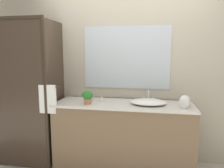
{
  "coord_description": "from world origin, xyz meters",
  "views": [
    {
      "loc": [
        0.33,
        -2.67,
        1.55
      ],
      "look_at": [
        -0.15,
        0.0,
        1.15
      ],
      "focal_mm": 33.7,
      "sensor_mm": 36.0,
      "label": 1
    }
  ],
  "objects_px": {
    "sink_basin": "(148,102)",
    "amenity_bottle_lotion": "(92,99)",
    "amenity_bottle_body_wash": "(101,99)",
    "rolled_towel_near_edge": "(184,102)",
    "potted_plant": "(87,96)",
    "faucet": "(148,97)"
  },
  "relations": [
    {
      "from": "potted_plant",
      "to": "amenity_bottle_body_wash",
      "type": "height_order",
      "value": "potted_plant"
    },
    {
      "from": "amenity_bottle_lotion",
      "to": "rolled_towel_near_edge",
      "type": "distance_m",
      "value": 1.19
    },
    {
      "from": "sink_basin",
      "to": "rolled_towel_near_edge",
      "type": "xyz_separation_m",
      "value": [
        0.44,
        -0.03,
        0.03
      ]
    },
    {
      "from": "rolled_towel_near_edge",
      "to": "faucet",
      "type": "bearing_deg",
      "value": 153.29
    },
    {
      "from": "amenity_bottle_body_wash",
      "to": "potted_plant",
      "type": "bearing_deg",
      "value": -127.25
    },
    {
      "from": "sink_basin",
      "to": "amenity_bottle_body_wash",
      "type": "height_order",
      "value": "amenity_bottle_body_wash"
    },
    {
      "from": "faucet",
      "to": "amenity_bottle_lotion",
      "type": "height_order",
      "value": "faucet"
    },
    {
      "from": "amenity_bottle_body_wash",
      "to": "faucet",
      "type": "bearing_deg",
      "value": 11.77
    },
    {
      "from": "sink_basin",
      "to": "faucet",
      "type": "bearing_deg",
      "value": 90.0
    },
    {
      "from": "amenity_bottle_body_wash",
      "to": "rolled_towel_near_edge",
      "type": "bearing_deg",
      "value": -4.82
    },
    {
      "from": "amenity_bottle_lotion",
      "to": "potted_plant",
      "type": "bearing_deg",
      "value": -97.91
    },
    {
      "from": "faucet",
      "to": "rolled_towel_near_edge",
      "type": "xyz_separation_m",
      "value": [
        0.44,
        -0.22,
        0.01
      ]
    },
    {
      "from": "faucet",
      "to": "rolled_towel_near_edge",
      "type": "height_order",
      "value": "faucet"
    },
    {
      "from": "potted_plant",
      "to": "amenity_bottle_lotion",
      "type": "distance_m",
      "value": 0.17
    },
    {
      "from": "sink_basin",
      "to": "amenity_bottle_lotion",
      "type": "height_order",
      "value": "amenity_bottle_lotion"
    },
    {
      "from": "sink_basin",
      "to": "amenity_bottle_lotion",
      "type": "relative_size",
      "value": 6.14
    },
    {
      "from": "faucet",
      "to": "rolled_towel_near_edge",
      "type": "bearing_deg",
      "value": -26.71
    },
    {
      "from": "sink_basin",
      "to": "potted_plant",
      "type": "height_order",
      "value": "potted_plant"
    },
    {
      "from": "faucet",
      "to": "potted_plant",
      "type": "distance_m",
      "value": 0.83
    },
    {
      "from": "sink_basin",
      "to": "amenity_bottle_lotion",
      "type": "distance_m",
      "value": 0.75
    },
    {
      "from": "faucet",
      "to": "amenity_bottle_lotion",
      "type": "xyz_separation_m",
      "value": [
        -0.75,
        -0.16,
        -0.01
      ]
    },
    {
      "from": "sink_basin",
      "to": "rolled_towel_near_edge",
      "type": "bearing_deg",
      "value": -3.29
    }
  ]
}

